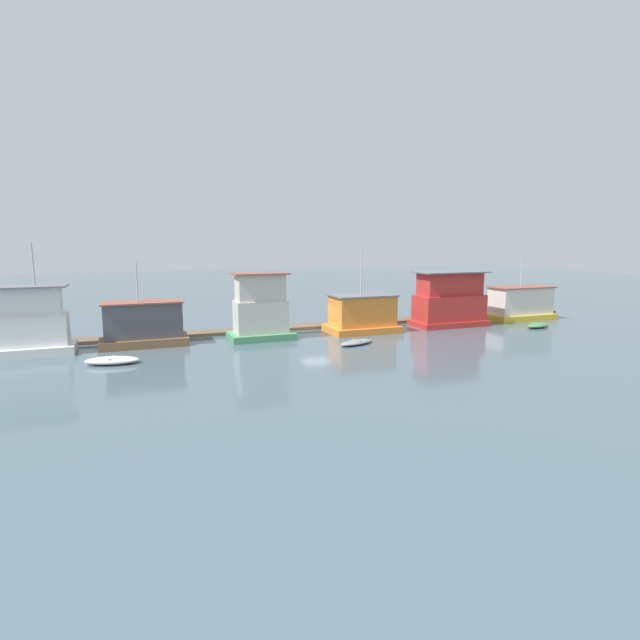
% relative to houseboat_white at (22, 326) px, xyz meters
% --- Properties ---
extents(ground_plane, '(200.00, 200.00, 0.00)m').
position_rel_houseboat_white_xyz_m(ground_plane, '(22.57, 0.16, -2.14)').
color(ground_plane, '#475B66').
extents(dock_walkway, '(59.60, 2.02, 0.30)m').
position_rel_houseboat_white_xyz_m(dock_walkway, '(22.57, 3.21, -1.99)').
color(dock_walkway, brown).
rests_on(dock_walkway, ground_plane).
extents(houseboat_white, '(6.81, 3.21, 8.06)m').
position_rel_houseboat_white_xyz_m(houseboat_white, '(0.00, 0.00, 0.00)').
color(houseboat_white, white).
rests_on(houseboat_white, ground_plane).
extents(houseboat_brown, '(6.62, 3.28, 6.62)m').
position_rel_houseboat_white_xyz_m(houseboat_brown, '(8.24, 0.49, -0.52)').
color(houseboat_brown, brown).
rests_on(houseboat_brown, ground_plane).
extents(houseboat_green, '(5.31, 3.47, 5.55)m').
position_rel_houseboat_white_xyz_m(houseboat_green, '(17.48, -0.25, 0.30)').
color(houseboat_green, '#4C9360').
rests_on(houseboat_green, ground_plane).
extents(houseboat_orange, '(6.30, 4.15, 7.69)m').
position_rel_houseboat_white_xyz_m(houseboat_orange, '(26.84, -0.33, -0.55)').
color(houseboat_orange, orange).
rests_on(houseboat_orange, ground_plane).
extents(houseboat_red, '(7.17, 3.53, 5.26)m').
position_rel_houseboat_white_xyz_m(houseboat_red, '(36.11, -0.35, 0.25)').
color(houseboat_red, red).
rests_on(houseboat_red, ground_plane).
extents(houseboat_yellow, '(6.95, 3.40, 6.87)m').
position_rel_houseboat_white_xyz_m(houseboat_yellow, '(45.44, 0.32, -0.49)').
color(houseboat_yellow, gold).
rests_on(houseboat_yellow, ground_plane).
extents(dinghy_white, '(3.72, 2.15, 0.50)m').
position_rel_houseboat_white_xyz_m(dinghy_white, '(6.01, -5.13, -1.89)').
color(dinghy_white, white).
rests_on(dinghy_white, ground_plane).
extents(dinghy_grey, '(3.53, 2.25, 0.37)m').
position_rel_houseboat_white_xyz_m(dinghy_grey, '(23.99, -5.25, -1.96)').
color(dinghy_grey, gray).
rests_on(dinghy_grey, ground_plane).
extents(dinghy_green, '(3.04, 2.00, 0.43)m').
position_rel_houseboat_white_xyz_m(dinghy_green, '(43.43, -4.28, -1.93)').
color(dinghy_green, '#47844C').
rests_on(dinghy_green, ground_plane).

